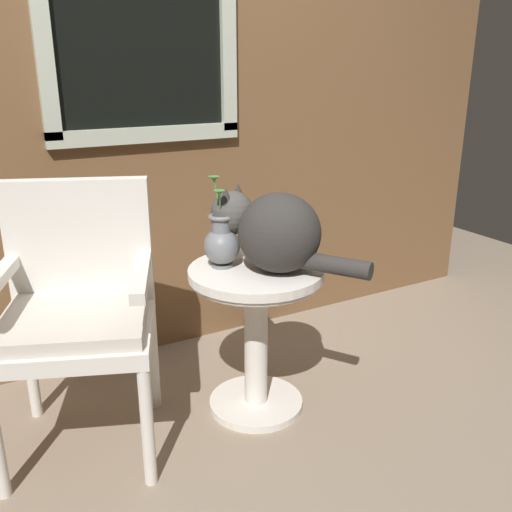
# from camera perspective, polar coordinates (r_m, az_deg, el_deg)

# --- Properties ---
(ground_plane) EXTENTS (6.00, 6.00, 0.00)m
(ground_plane) POSITION_cam_1_polar(r_m,az_deg,el_deg) (2.32, -0.78, -17.22)
(ground_plane) COLOR gray
(back_wall) EXTENTS (4.00, 0.07, 2.60)m
(back_wall) POSITION_cam_1_polar(r_m,az_deg,el_deg) (2.65, -10.13, 17.28)
(back_wall) COLOR brown
(back_wall) RESTS_ON ground_plane
(wicker_side_table) EXTENTS (0.53, 0.53, 0.62)m
(wicker_side_table) POSITION_cam_1_polar(r_m,az_deg,el_deg) (2.24, -0.00, -5.75)
(wicker_side_table) COLOR silver
(wicker_side_table) RESTS_ON ground_plane
(wicker_chair) EXTENTS (0.68, 0.67, 0.98)m
(wicker_chair) POSITION_cam_1_polar(r_m,az_deg,el_deg) (2.11, -17.76, -4.47)
(wicker_chair) COLOR silver
(wicker_chair) RESTS_ON ground_plane
(cat) EXTENTS (0.43, 0.58, 0.31)m
(cat) POSITION_cam_1_polar(r_m,az_deg,el_deg) (2.11, 1.87, 2.60)
(cat) COLOR #33302D
(cat) RESTS_ON wicker_side_table
(pewter_vase_with_ivy) EXTENTS (0.14, 0.14, 0.35)m
(pewter_vase_with_ivy) POSITION_cam_1_polar(r_m,az_deg,el_deg) (2.16, -3.55, 1.46)
(pewter_vase_with_ivy) COLOR slate
(pewter_vase_with_ivy) RESTS_ON wicker_side_table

